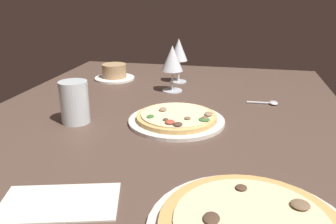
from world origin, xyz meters
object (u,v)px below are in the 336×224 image
Objects in this scene: ramekin_on_saucer at (114,73)px; wine_glass_near at (179,51)px; pizza_main at (176,119)px; wine_glass_far at (172,60)px; water_glass at (75,104)px; spoon at (270,103)px; paper_menu at (60,202)px.

wine_glass_near is (0.95, -26.76, 9.65)cm from ramekin_on_saucer.
pizza_main is 1.62× the size of wine_glass_far.
ramekin_on_saucer is at bearing 7.50° from water_glass.
wine_glass_far reaches higher than spoon.
paper_menu is (-72.48, 5.83, -11.49)cm from wine_glass_far.
spoon is (-20.43, -60.92, -2.19)cm from ramekin_on_saucer.
pizza_main reaches higher than spoon.
spoon is at bearing -47.14° from paper_menu.
pizza_main is 28.59cm from water_glass.
water_glass is (-48.13, -6.34, 2.67)cm from ramekin_on_saucer.
pizza_main is at bearing -170.44° from wine_glass_near.
wine_glass_near is 1.46× the size of water_glass.
water_glass reaches higher than ramekin_on_saucer.
wine_glass_far is 1.66× the size of spoon.
wine_glass_far is 1.41× the size of water_glass.
spoon is (-8.22, -34.10, -11.18)cm from wine_glass_far.
wine_glass_near is 86.69cm from paper_menu.
water_glass is 61.40cm from spoon.
wine_glass_far is at bearing -29.71° from water_glass.
paper_menu is (-85.64, 5.76, -12.15)cm from wine_glass_near.
paper_menu is (-36.56, -14.66, -5.17)cm from water_glass.
ramekin_on_saucer reaches higher than pizza_main.
pizza_main is 43.76cm from paper_menu.
water_glass is 0.57× the size of paper_menu.
ramekin_on_saucer is 0.98× the size of wine_glass_far.
pizza_main is 35.00cm from spoon.
wine_glass_far is (30.75, 7.33, 10.45)cm from pizza_main.
pizza_main is 2.28× the size of water_glass.
water_glass reaches higher than pizza_main.
wine_glass_far is at bearing -19.88° from paper_menu.
pizza_main is 54.91cm from ramekin_on_saucer.
water_glass is at bearing 150.29° from wine_glass_far.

